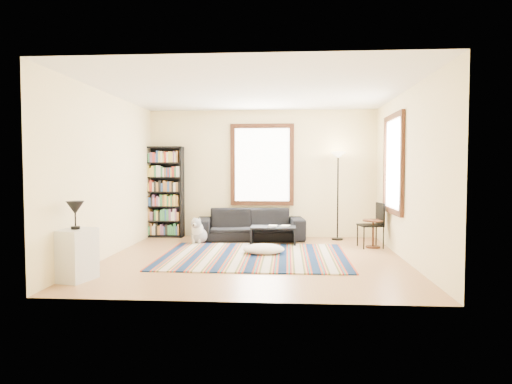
# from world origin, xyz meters

# --- Properties ---
(floor) EXTENTS (5.00, 5.00, 0.10)m
(floor) POSITION_xyz_m (0.00, 0.00, -0.05)
(floor) COLOR #9D6848
(floor) RESTS_ON ground
(ceiling) EXTENTS (5.00, 5.00, 0.10)m
(ceiling) POSITION_xyz_m (0.00, 0.00, 2.85)
(ceiling) COLOR white
(ceiling) RESTS_ON floor
(wall_back) EXTENTS (5.00, 0.10, 2.80)m
(wall_back) POSITION_xyz_m (0.00, 2.55, 1.40)
(wall_back) COLOR #FFE7AB
(wall_back) RESTS_ON floor
(wall_front) EXTENTS (5.00, 0.10, 2.80)m
(wall_front) POSITION_xyz_m (0.00, -2.55, 1.40)
(wall_front) COLOR #FFE7AB
(wall_front) RESTS_ON floor
(wall_left) EXTENTS (0.10, 5.00, 2.80)m
(wall_left) POSITION_xyz_m (-2.55, 0.00, 1.40)
(wall_left) COLOR #FFE7AB
(wall_left) RESTS_ON floor
(wall_right) EXTENTS (0.10, 5.00, 2.80)m
(wall_right) POSITION_xyz_m (2.55, 0.00, 1.40)
(wall_right) COLOR #FFE7AB
(wall_right) RESTS_ON floor
(window_back) EXTENTS (1.20, 0.06, 1.60)m
(window_back) POSITION_xyz_m (0.00, 2.47, 1.60)
(window_back) COLOR white
(window_back) RESTS_ON wall_back
(window_right) EXTENTS (0.06, 1.20, 1.60)m
(window_right) POSITION_xyz_m (2.47, 0.80, 1.60)
(window_right) COLOR white
(window_right) RESTS_ON wall_right
(rug) EXTENTS (3.18, 2.55, 0.02)m
(rug) POSITION_xyz_m (-0.01, 0.17, 0.01)
(rug) COLOR #0D1F41
(rug) RESTS_ON floor
(sofa) EXTENTS (1.14, 2.34, 0.66)m
(sofa) POSITION_xyz_m (-0.22, 2.05, 0.33)
(sofa) COLOR black
(sofa) RESTS_ON floor
(bookshelf) EXTENTS (0.90, 0.30, 2.00)m
(bookshelf) POSITION_xyz_m (-2.19, 2.32, 1.00)
(bookshelf) COLOR black
(bookshelf) RESTS_ON floor
(coffee_table) EXTENTS (1.03, 0.83, 0.36)m
(coffee_table) POSITION_xyz_m (0.28, 1.47, 0.18)
(coffee_table) COLOR black
(coffee_table) RESTS_ON floor
(book_a) EXTENTS (0.19, 0.25, 0.02)m
(book_a) POSITION_xyz_m (0.18, 1.47, 0.37)
(book_a) COLOR beige
(book_a) RESTS_ON coffee_table
(book_b) EXTENTS (0.22, 0.27, 0.02)m
(book_b) POSITION_xyz_m (0.43, 1.52, 0.37)
(book_b) COLOR beige
(book_b) RESTS_ON coffee_table
(floor_cushion) EXTENTS (0.86, 0.73, 0.19)m
(floor_cushion) POSITION_xyz_m (0.14, 0.40, 0.09)
(floor_cushion) COLOR white
(floor_cushion) RESTS_ON floor
(floor_lamp) EXTENTS (0.38, 0.38, 1.86)m
(floor_lamp) POSITION_xyz_m (1.63, 2.15, 0.93)
(floor_lamp) COLOR black
(floor_lamp) RESTS_ON floor
(side_table) EXTENTS (0.50, 0.50, 0.54)m
(side_table) POSITION_xyz_m (2.20, 1.22, 0.27)
(side_table) COLOR #3F1A0F
(side_table) RESTS_ON floor
(folding_chair) EXTENTS (0.49, 0.47, 0.86)m
(folding_chair) POSITION_xyz_m (2.15, 1.24, 0.43)
(folding_chair) COLOR black
(folding_chair) RESTS_ON floor
(white_cabinet) EXTENTS (0.49, 0.58, 0.70)m
(white_cabinet) POSITION_xyz_m (-2.30, -1.64, 0.35)
(white_cabinet) COLOR silver
(white_cabinet) RESTS_ON floor
(table_lamp) EXTENTS (0.29, 0.29, 0.38)m
(table_lamp) POSITION_xyz_m (-2.30, -1.64, 0.89)
(table_lamp) COLOR black
(table_lamp) RESTS_ON white_cabinet
(dog) EXTENTS (0.45, 0.58, 0.53)m
(dog) POSITION_xyz_m (-1.22, 1.50, 0.26)
(dog) COLOR #A8A8A8
(dog) RESTS_ON floor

